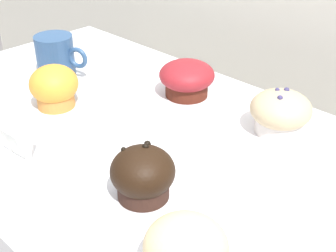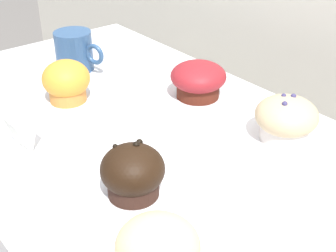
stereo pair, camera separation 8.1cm
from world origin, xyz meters
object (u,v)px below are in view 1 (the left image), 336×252
object	(u,v)px
muffin_front_left	(280,112)
muffin_front_center	(186,251)
coffee_cup	(56,55)
muffin_back_left	(143,175)
muffin_back_right	(187,78)
muffin_front_right	(54,87)

from	to	relation	value
muffin_front_left	muffin_front_center	bearing A→B (deg)	-73.86
muffin_front_center	coffee_cup	size ratio (longest dim) A/B	0.79
coffee_cup	muffin_front_left	bearing A→B (deg)	14.84
muffin_front_center	muffin_back_left	size ratio (longest dim) A/B	1.06
muffin_back_right	muffin_front_right	world-z (taller)	muffin_front_right
muffin_back_right	coffee_cup	world-z (taller)	coffee_cup
muffin_back_right	muffin_front_left	size ratio (longest dim) A/B	1.04
muffin_front_right	muffin_back_left	bearing A→B (deg)	-12.27
muffin_front_center	muffin_back_left	bearing A→B (deg)	155.25
muffin_front_left	muffin_front_right	xyz separation A→B (m)	(-0.39, -0.23, 0.00)
muffin_back_right	muffin_front_right	size ratio (longest dim) A/B	1.20
muffin_back_right	muffin_front_left	world-z (taller)	muffin_front_left
muffin_back_right	muffin_front_left	distance (m)	0.23
muffin_front_center	muffin_front_left	world-z (taller)	muffin_front_left
muffin_back_left	coffee_cup	world-z (taller)	coffee_cup
muffin_back_right	muffin_front_center	bearing A→B (deg)	-47.76
muffin_back_left	coffee_cup	bearing A→B (deg)	160.45
coffee_cup	muffin_back_right	bearing A→B (deg)	23.99
muffin_front_right	muffin_front_left	bearing A→B (deg)	31.20
muffin_front_center	muffin_front_right	distance (m)	0.52
muffin_front_center	muffin_back_right	distance (m)	0.50
muffin_back_right	muffin_front_left	bearing A→B (deg)	1.83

